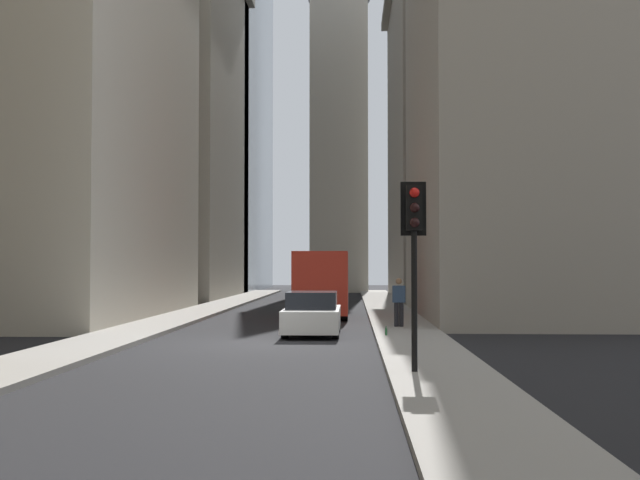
# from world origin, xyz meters

# --- Properties ---
(ground_plane) EXTENTS (135.00, 135.00, 0.00)m
(ground_plane) POSITION_xyz_m (0.00, 0.00, 0.00)
(ground_plane) COLOR black
(sidewalk_right) EXTENTS (90.00, 2.20, 0.14)m
(sidewalk_right) POSITION_xyz_m (0.00, 4.50, 0.07)
(sidewalk_right) COLOR gray
(sidewalk_right) RESTS_ON ground_plane
(sidewalk_left) EXTENTS (90.00, 2.20, 0.14)m
(sidewalk_left) POSITION_xyz_m (0.00, -4.50, 0.07)
(sidewalk_left) COLOR gray
(sidewalk_left) RESTS_ON ground_plane
(building_left_far) EXTENTS (18.79, 10.50, 25.47)m
(building_left_far) POSITION_xyz_m (31.07, -10.59, 12.75)
(building_left_far) COLOR gray
(building_left_far) RESTS_ON ground_plane
(building_right_midfar) EXTENTS (17.45, 10.00, 24.23)m
(building_right_midfar) POSITION_xyz_m (10.77, 10.60, 12.12)
(building_right_midfar) COLOR beige
(building_right_midfar) RESTS_ON ground_plane
(building_right_far) EXTENTS (17.03, 10.50, 25.42)m
(building_right_far) POSITION_xyz_m (31.44, 10.59, 12.72)
(building_right_far) COLOR #A8A091
(building_right_far) RESTS_ON ground_plane
(church_spire) EXTENTS (5.34, 5.34, 36.81)m
(church_spire) POSITION_xyz_m (44.54, -1.63, 19.19)
(church_spire) COLOR #B7B2A5
(church_spire) RESTS_ON ground_plane
(delivery_truck) EXTENTS (6.46, 2.25, 2.84)m
(delivery_truck) POSITION_xyz_m (11.92, -1.40, 1.46)
(delivery_truck) COLOR red
(delivery_truck) RESTS_ON ground_plane
(sedan_white) EXTENTS (4.30, 1.78, 1.42)m
(sedan_white) POSITION_xyz_m (3.05, -1.40, 0.66)
(sedan_white) COLOR silver
(sedan_white) RESTS_ON ground_plane
(traffic_light_foreground) EXTENTS (0.43, 0.52, 3.83)m
(traffic_light_foreground) POSITION_xyz_m (-6.64, -3.94, 2.95)
(traffic_light_foreground) COLOR black
(traffic_light_foreground) RESTS_ON sidewalk_left
(pedestrian) EXTENTS (0.26, 0.44, 1.68)m
(pedestrian) POSITION_xyz_m (4.91, -4.32, 1.05)
(pedestrian) COLOR black
(pedestrian) RESTS_ON sidewalk_left
(discarded_bottle) EXTENTS (0.07, 0.07, 0.27)m
(discarded_bottle) POSITION_xyz_m (1.55, -3.73, 0.25)
(discarded_bottle) COLOR #236033
(discarded_bottle) RESTS_ON sidewalk_left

